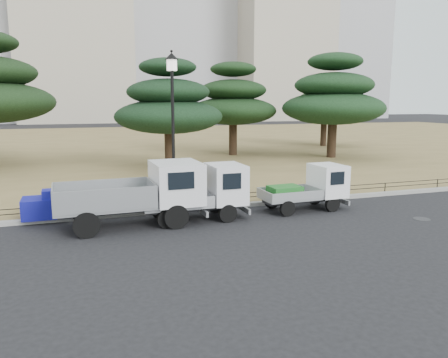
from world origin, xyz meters
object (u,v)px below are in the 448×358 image
object	(u,v)px
truck_kei_rear	(309,188)
tarp_pile	(46,206)
truck_kei_front	(202,193)
truck_large	(139,191)
street_lamp	(173,105)

from	to	relation	value
truck_kei_rear	tarp_pile	bearing A→B (deg)	169.49
truck_kei_front	truck_kei_rear	xyz separation A→B (m)	(4.38, 0.07, -0.10)
truck_large	tarp_pile	xyz separation A→B (m)	(-3.11, 1.56, -0.63)
truck_kei_rear	street_lamp	bearing A→B (deg)	161.16
street_lamp	tarp_pile	size ratio (longest dim) A/B	3.84
truck_large	street_lamp	bearing A→B (deg)	44.74
street_lamp	tarp_pile	xyz separation A→B (m)	(-4.67, -0.10, -3.54)
street_lamp	tarp_pile	bearing A→B (deg)	-178.82
truck_kei_front	truck_kei_rear	distance (m)	4.38
street_lamp	truck_large	bearing A→B (deg)	-133.22
truck_large	truck_kei_rear	distance (m)	6.63
truck_kei_rear	street_lamp	xyz separation A→B (m)	(-5.07, 1.51, 3.22)
truck_kei_front	truck_kei_rear	size ratio (longest dim) A/B	1.10
truck_kei_front	truck_kei_rear	bearing A→B (deg)	-0.02
truck_large	tarp_pile	size ratio (longest dim) A/B	3.26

